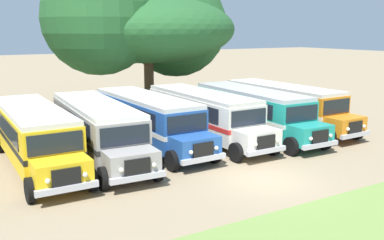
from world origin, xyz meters
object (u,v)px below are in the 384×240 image
object	(u,v)px
parked_bus_slot_5	(285,104)
parked_bus_slot_4	(253,110)
parked_bus_slot_1	(98,127)
broad_shade_tree	(143,26)
parked_bus_slot_0	(34,133)
parked_bus_slot_3	(204,113)
parked_bus_slot_2	(148,118)

from	to	relation	value
parked_bus_slot_5	parked_bus_slot_4	bearing A→B (deg)	-81.20
parked_bus_slot_1	broad_shade_tree	bearing A→B (deg)	148.95
parked_bus_slot_0	parked_bus_slot_3	size ratio (longest dim) A/B	1.00
parked_bus_slot_2	parked_bus_slot_5	distance (m)	9.98
parked_bus_slot_2	parked_bus_slot_3	size ratio (longest dim) A/B	1.00
parked_bus_slot_4	broad_shade_tree	bearing A→B (deg)	-170.61
parked_bus_slot_1	broad_shade_tree	distance (m)	15.82
parked_bus_slot_0	parked_bus_slot_2	distance (m)	6.37
parked_bus_slot_4	parked_bus_slot_5	world-z (taller)	same
parked_bus_slot_3	broad_shade_tree	bearing A→B (deg)	172.51
parked_bus_slot_0	broad_shade_tree	bearing A→B (deg)	136.85
parked_bus_slot_0	parked_bus_slot_5	distance (m)	16.31
parked_bus_slot_1	parked_bus_slot_5	xyz separation A→B (m)	(13.22, 0.43, 0.00)
parked_bus_slot_3	parked_bus_slot_5	xyz separation A→B (m)	(6.45, -0.00, 0.00)
parked_bus_slot_0	parked_bus_slot_1	world-z (taller)	same
parked_bus_slot_0	parked_bus_slot_4	bearing A→B (deg)	88.45
parked_bus_slot_4	broad_shade_tree	world-z (taller)	broad_shade_tree
parked_bus_slot_4	parked_bus_slot_1	bearing A→B (deg)	-89.39
parked_bus_slot_1	parked_bus_slot_5	world-z (taller)	same
parked_bus_slot_3	parked_bus_slot_4	bearing A→B (deg)	80.15
broad_shade_tree	parked_bus_slot_3	bearing A→B (deg)	-97.30
parked_bus_slot_1	parked_bus_slot_0	bearing A→B (deg)	-91.23
parked_bus_slot_3	parked_bus_slot_4	size ratio (longest dim) A/B	1.00
parked_bus_slot_5	broad_shade_tree	size ratio (longest dim) A/B	0.65
parked_bus_slot_5	broad_shade_tree	world-z (taller)	broad_shade_tree
parked_bus_slot_2	parked_bus_slot_5	world-z (taller)	same
parked_bus_slot_2	parked_bus_slot_4	bearing A→B (deg)	80.61
parked_bus_slot_1	parked_bus_slot_2	bearing A→B (deg)	107.24
parked_bus_slot_2	broad_shade_tree	distance (m)	13.66
parked_bus_slot_2	parked_bus_slot_4	size ratio (longest dim) A/B	1.00
parked_bus_slot_1	parked_bus_slot_4	world-z (taller)	same
parked_bus_slot_5	parked_bus_slot_2	bearing A→B (deg)	-93.64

